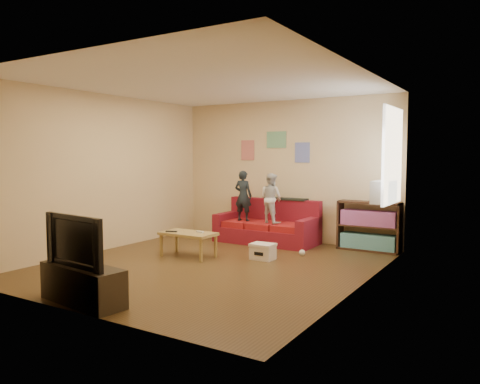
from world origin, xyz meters
The scene contains 17 objects.
room_shell centered at (0.00, 0.00, 1.35)m, with size 4.52×5.02×2.72m.
sofa centered at (-0.15, 2.06, 0.28)m, with size 1.90×0.87×0.84m.
child_a centered at (-0.60, 1.90, 0.88)m, with size 0.35×0.23×0.96m, color black.
child_b centered at (0.00, 1.90, 0.86)m, with size 0.45×0.35×0.92m, color silver.
coffee_table centered at (-0.66, 0.27, 0.34)m, with size 0.89×0.49×0.40m.
remote centered at (-0.91, 0.15, 0.41)m, with size 0.19×0.05×0.02m, color black.
game_controller centered at (-0.46, 0.32, 0.42)m, with size 0.14×0.04×0.03m, color silver.
bookshelf centered at (1.70, 2.30, 0.38)m, with size 1.07×0.32×0.85m.
window centered at (2.22, 1.65, 1.64)m, with size 0.04×1.08×1.48m, color white.
ac_unit centered at (2.10, 1.65, 1.08)m, with size 0.28×0.55×0.35m, color #B7B2A3.
artwork_left centered at (-0.85, 2.48, 1.75)m, with size 0.30×0.01×0.40m, color #D87266.
artwork_center centered at (-0.20, 2.48, 1.95)m, with size 0.42×0.01×0.32m, color #72B27F.
artwork_right centered at (0.35, 2.48, 1.70)m, with size 0.30×0.01×0.38m, color #727FCC.
file_box centered at (0.47, 0.73, 0.13)m, with size 0.37×0.28×0.26m.
tv_stand centered at (-0.19, -2.25, 0.21)m, with size 1.14×0.38×0.43m, color #31291E.
television centered at (-0.19, -2.25, 0.72)m, with size 1.00×0.13×0.58m, color black.
tissue centered at (0.89, 1.30, 0.05)m, with size 0.10×0.10×0.10m, color silver.
Camera 1 is at (3.98, -5.69, 1.66)m, focal length 35.00 mm.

